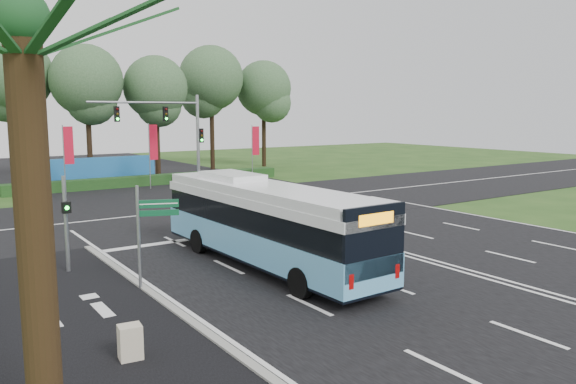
{
  "coord_description": "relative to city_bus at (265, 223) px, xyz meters",
  "views": [
    {
      "loc": [
        -16.18,
        -17.86,
        5.72
      ],
      "look_at": [
        -2.55,
        2.0,
        2.29
      ],
      "focal_mm": 35.0,
      "sensor_mm": 36.0,
      "label": 1
    }
  ],
  "objects": [
    {
      "name": "ground",
      "position": [
        5.36,
        0.62,
        -1.67
      ],
      "size": [
        120.0,
        120.0,
        0.0
      ],
      "primitive_type": "plane",
      "color": "#234517",
      "rests_on": "ground"
    },
    {
      "name": "road_main",
      "position": [
        5.36,
        0.62,
        -1.65
      ],
      "size": [
        20.0,
        120.0,
        0.04
      ],
      "primitive_type": "cube",
      "color": "black",
      "rests_on": "ground"
    },
    {
      "name": "road_cross",
      "position": [
        5.36,
        12.62,
        -1.65
      ],
      "size": [
        120.0,
        14.0,
        0.05
      ],
      "primitive_type": "cube",
      "color": "black",
      "rests_on": "ground"
    },
    {
      "name": "bike_path",
      "position": [
        -7.14,
        -2.38,
        -1.64
      ],
      "size": [
        5.0,
        18.0,
        0.06
      ],
      "primitive_type": "cube",
      "color": "black",
      "rests_on": "ground"
    },
    {
      "name": "kerb_strip",
      "position": [
        -4.74,
        -2.38,
        -1.61
      ],
      "size": [
        0.25,
        18.0,
        0.12
      ],
      "primitive_type": "cube",
      "color": "gray",
      "rests_on": "ground"
    },
    {
      "name": "city_bus",
      "position": [
        0.0,
        0.0,
        0.0
      ],
      "size": [
        2.67,
        11.6,
        3.32
      ],
      "rotation": [
        0.0,
        0.0,
        0.02
      ],
      "color": "#5EACDB",
      "rests_on": "ground"
    },
    {
      "name": "pedestrian_signal",
      "position": [
        -6.26,
        3.3,
        0.25
      ],
      "size": [
        0.31,
        0.42,
        3.51
      ],
      "rotation": [
        0.0,
        0.0,
        0.17
      ],
      "color": "gray",
      "rests_on": "ground"
    },
    {
      "name": "street_sign",
      "position": [
        -4.55,
        -0.21,
        0.53
      ],
      "size": [
        1.26,
        0.55,
        3.43
      ],
      "rotation": [
        0.0,
        0.0,
        -0.37
      ],
      "color": "gray",
      "rests_on": "ground"
    },
    {
      "name": "utility_cabinet",
      "position": [
        -6.85,
        -5.02,
        -1.24
      ],
      "size": [
        0.57,
        0.49,
        0.86
      ],
      "primitive_type": "cube",
      "rotation": [
        0.0,
        0.0,
        -0.13
      ],
      "color": "beige",
      "rests_on": "ground"
    },
    {
      "name": "banner_flag_left",
      "position": [
        -1.5,
        23.21,
        1.49
      ],
      "size": [
        0.72,
        0.11,
        4.86
      ],
      "rotation": [
        0.0,
        0.0,
        0.08
      ],
      "color": "gray",
      "rests_on": "ground"
    },
    {
      "name": "banner_flag_mid",
      "position": [
        4.53,
        23.03,
        1.52
      ],
      "size": [
        0.72,
        0.15,
        4.92
      ],
      "rotation": [
        0.0,
        0.0,
        0.13
      ],
      "color": "gray",
      "rests_on": "ground"
    },
    {
      "name": "banner_flag_right",
      "position": [
        14.25,
        24.36,
        1.34
      ],
      "size": [
        0.67,
        0.18,
        4.62
      ],
      "rotation": [
        0.0,
        0.0,
        -0.2
      ],
      "color": "gray",
      "rests_on": "ground"
    },
    {
      "name": "palm_tree",
      "position": [
        -9.14,
        -7.38,
        4.77
      ],
      "size": [
        3.2,
        3.2,
        7.65
      ],
      "color": "#382614",
      "rests_on": "ground"
    },
    {
      "name": "traffic_light_gantry",
      "position": [
        5.57,
        21.12,
        2.99
      ],
      "size": [
        8.41,
        0.28,
        7.0
      ],
      "color": "gray",
      "rests_on": "ground"
    },
    {
      "name": "hedge",
      "position": [
        5.36,
        25.12,
        -1.27
      ],
      "size": [
        22.0,
        1.2,
        0.8
      ],
      "primitive_type": "cube",
      "color": "#153A15",
      "rests_on": "ground"
    },
    {
      "name": "blue_hoarding",
      "position": [
        1.36,
        27.62,
        -0.57
      ],
      "size": [
        10.0,
        0.3,
        2.2
      ],
      "primitive_type": "cube",
      "color": "#1F65A9",
      "rests_on": "ground"
    },
    {
      "name": "eucalyptus_row",
      "position": [
        1.71,
        31.97,
        6.92
      ],
      "size": [
        42.0,
        9.49,
        12.23
      ],
      "color": "black",
      "rests_on": "ground"
    }
  ]
}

